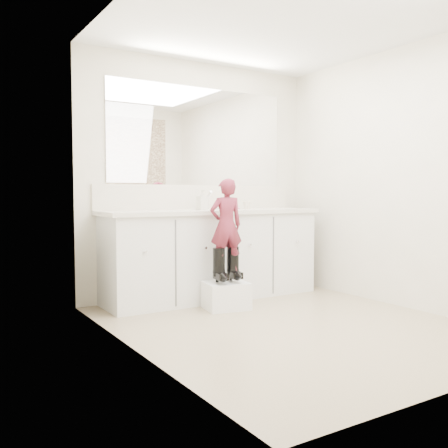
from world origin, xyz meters
TOP-DOWN VIEW (x-y plane):
  - floor at (0.00, 0.00)m, footprint 3.00×3.00m
  - ceiling at (0.00, 0.00)m, footprint 3.00×3.00m
  - wall_back at (0.00, 1.50)m, footprint 2.60×0.00m
  - wall_left at (-1.30, 0.00)m, footprint 0.00×3.00m
  - wall_right at (1.30, 0.00)m, footprint 0.00×3.00m
  - vanity_cabinet at (0.00, 1.23)m, footprint 2.20×0.55m
  - countertop at (0.00, 1.21)m, footprint 2.28×0.58m
  - backsplash at (0.00, 1.49)m, footprint 2.28×0.03m
  - mirror at (0.00, 1.49)m, footprint 2.00×0.02m
  - faucet at (0.00, 1.38)m, footprint 0.08×0.08m
  - cup at (0.45, 1.28)m, footprint 0.09×0.09m
  - soap_bottle at (-0.11, 1.24)m, footprint 0.09×0.10m
  - step_stool at (-0.14, 0.75)m, footprint 0.43×0.38m
  - boot_left at (-0.22, 0.75)m, footprint 0.15×0.23m
  - boot_right at (-0.07, 0.75)m, footprint 0.15×0.23m
  - toddler at (-0.14, 0.75)m, footprint 0.34×0.25m
  - toothbrush at (-0.07, 0.75)m, footprint 0.14×0.04m

SIDE VIEW (x-z plane):
  - floor at x=0.00m, z-range 0.00..0.00m
  - step_stool at x=-0.14m, z-range 0.00..0.24m
  - boot_left at x=-0.22m, z-range 0.24..0.56m
  - boot_right at x=-0.07m, z-range 0.24..0.56m
  - vanity_cabinet at x=0.00m, z-range 0.00..0.85m
  - toddler at x=-0.14m, z-range 0.34..1.19m
  - countertop at x=0.00m, z-range 0.85..0.89m
  - toothbrush at x=-0.07m, z-range 0.87..0.92m
  - cup at x=0.45m, z-range 0.89..0.97m
  - faucet at x=0.00m, z-range 0.89..0.99m
  - soap_bottle at x=-0.11m, z-range 0.89..1.09m
  - backsplash at x=0.00m, z-range 0.89..1.14m
  - wall_back at x=0.00m, z-range -0.10..2.50m
  - wall_left at x=-1.30m, z-range -0.30..2.70m
  - wall_right at x=1.30m, z-range -0.30..2.70m
  - mirror at x=0.00m, z-range 1.14..2.14m
  - ceiling at x=0.00m, z-range 2.40..2.40m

